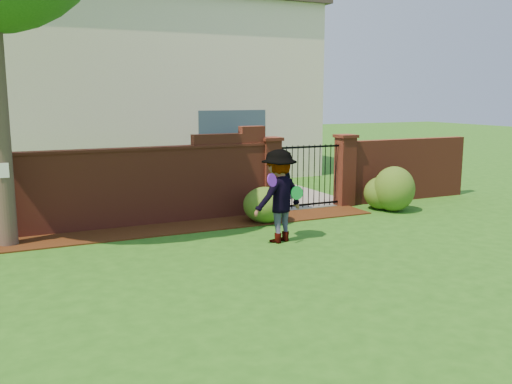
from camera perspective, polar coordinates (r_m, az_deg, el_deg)
name	(u,v)px	position (r m, az deg, el deg)	size (l,w,h in m)	color
ground	(249,270)	(9.46, -0.74, -7.98)	(80.00, 80.00, 0.01)	#245916
mulch_bed	(144,231)	(12.22, -11.36, -3.97)	(11.10, 1.08, 0.03)	#331809
brick_wall	(86,188)	(12.48, -16.96, 0.36)	(8.70, 0.31, 2.16)	maroon
brick_wall_return	(405,169)	(16.11, 14.95, 2.24)	(4.00, 0.25, 1.70)	maroon
pillar_left	(270,175)	(13.79, 1.46, 1.78)	(0.50, 0.50, 1.88)	maroon
pillar_right	(345,170)	(14.90, 9.06, 2.26)	(0.50, 0.50, 1.88)	maroon
iron_gate	(309,176)	(14.33, 5.40, 1.63)	(1.78, 0.03, 1.60)	black
driveway	(245,186)	(17.98, -1.12, 0.61)	(3.20, 8.00, 0.01)	gray
house	(136,87)	(20.75, -12.19, 10.38)	(12.40, 6.40, 6.30)	#EFE4C8
car	(246,165)	(17.06, -1.04, 2.76)	(1.86, 4.62, 1.57)	black
paper_notice	(3,170)	(11.50, -24.37, 2.02)	(0.20, 0.01, 0.28)	white
shrub_left	(265,205)	(12.79, 0.94, -1.33)	(1.01, 1.01, 0.83)	#2A5519
shrub_middle	(394,189)	(14.45, 13.90, 0.31)	(1.03, 1.03, 1.14)	#2A5519
shrub_right	(383,193)	(14.64, 12.77, -0.10)	(0.95, 0.95, 0.85)	#2A5519
man	(280,196)	(11.02, 2.46, -0.44)	(1.20, 0.69, 1.85)	gray
frisbee_purple	(272,180)	(10.49, 1.64, 1.22)	(0.26, 0.26, 0.02)	purple
frisbee_green	(297,193)	(11.11, 4.18, -0.09)	(0.27, 0.27, 0.03)	green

